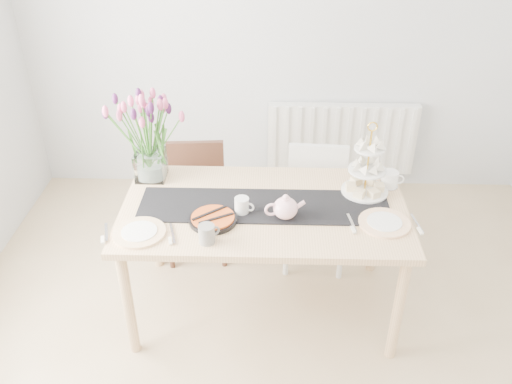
{
  "coord_description": "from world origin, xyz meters",
  "views": [
    {
      "loc": [
        -0.08,
        -1.8,
        2.43
      ],
      "look_at": [
        -0.15,
        0.67,
        0.88
      ],
      "focal_mm": 38.0,
      "sensor_mm": 36.0,
      "label": 1
    }
  ],
  "objects_px": {
    "chair_white": "(316,198)",
    "mug_grey": "(207,234)",
    "chair_brown": "(197,192)",
    "radiator": "(341,139)",
    "tulip_vase": "(146,125)",
    "teapot": "(285,208)",
    "plate_left": "(139,233)",
    "cream_jug": "(389,179)",
    "tart_tin": "(213,219)",
    "mug_white": "(242,206)",
    "dining_table": "(264,218)",
    "plate_right": "(384,223)",
    "cake_stand": "(366,176)"
  },
  "relations": [
    {
      "from": "chair_white",
      "to": "mug_grey",
      "type": "height_order",
      "value": "mug_grey"
    },
    {
      "from": "chair_brown",
      "to": "radiator",
      "type": "bearing_deg",
      "value": 33.53
    },
    {
      "from": "tulip_vase",
      "to": "teapot",
      "type": "bearing_deg",
      "value": -27.22
    },
    {
      "from": "chair_white",
      "to": "plate_left",
      "type": "relative_size",
      "value": 2.91
    },
    {
      "from": "chair_white",
      "to": "plate_left",
      "type": "distance_m",
      "value": 1.32
    },
    {
      "from": "radiator",
      "to": "cream_jug",
      "type": "distance_m",
      "value": 1.28
    },
    {
      "from": "tulip_vase",
      "to": "plate_left",
      "type": "bearing_deg",
      "value": -85.53
    },
    {
      "from": "tart_tin",
      "to": "plate_left",
      "type": "xyz_separation_m",
      "value": [
        -0.37,
        -0.12,
        -0.01
      ]
    },
    {
      "from": "tulip_vase",
      "to": "cream_jug",
      "type": "distance_m",
      "value": 1.46
    },
    {
      "from": "tulip_vase",
      "to": "mug_white",
      "type": "distance_m",
      "value": 0.74
    },
    {
      "from": "dining_table",
      "to": "teapot",
      "type": "xyz_separation_m",
      "value": [
        0.12,
        -0.11,
        0.14
      ]
    },
    {
      "from": "mug_white",
      "to": "dining_table",
      "type": "bearing_deg",
      "value": 45.36
    },
    {
      "from": "dining_table",
      "to": "teapot",
      "type": "height_order",
      "value": "teapot"
    },
    {
      "from": "mug_white",
      "to": "plate_right",
      "type": "relative_size",
      "value": 0.34
    },
    {
      "from": "cake_stand",
      "to": "tart_tin",
      "type": "bearing_deg",
      "value": -159.73
    },
    {
      "from": "dining_table",
      "to": "chair_brown",
      "type": "bearing_deg",
      "value": 127.33
    },
    {
      "from": "cream_jug",
      "to": "plate_left",
      "type": "height_order",
      "value": "cream_jug"
    },
    {
      "from": "chair_brown",
      "to": "mug_grey",
      "type": "distance_m",
      "value": 1.03
    },
    {
      "from": "dining_table",
      "to": "chair_brown",
      "type": "distance_m",
      "value": 0.81
    },
    {
      "from": "chair_white",
      "to": "mug_white",
      "type": "xyz_separation_m",
      "value": [
        -0.46,
        -0.61,
        0.33
      ]
    },
    {
      "from": "mug_grey",
      "to": "plate_right",
      "type": "xyz_separation_m",
      "value": [
        0.93,
        0.19,
        -0.04
      ]
    },
    {
      "from": "chair_white",
      "to": "cream_jug",
      "type": "relative_size",
      "value": 8.06
    },
    {
      "from": "tulip_vase",
      "to": "plate_right",
      "type": "bearing_deg",
      "value": -18.65
    },
    {
      "from": "mug_grey",
      "to": "plate_right",
      "type": "height_order",
      "value": "mug_grey"
    },
    {
      "from": "teapot",
      "to": "tart_tin",
      "type": "bearing_deg",
      "value": 174.11
    },
    {
      "from": "cake_stand",
      "to": "tart_tin",
      "type": "distance_m",
      "value": 0.92
    },
    {
      "from": "plate_left",
      "to": "tulip_vase",
      "type": "bearing_deg",
      "value": 94.47
    },
    {
      "from": "chair_brown",
      "to": "tulip_vase",
      "type": "bearing_deg",
      "value": -128.65
    },
    {
      "from": "plate_right",
      "to": "mug_white",
      "type": "bearing_deg",
      "value": 173.91
    },
    {
      "from": "teapot",
      "to": "plate_left",
      "type": "bearing_deg",
      "value": -179.64
    },
    {
      "from": "cream_jug",
      "to": "plate_right",
      "type": "height_order",
      "value": "cream_jug"
    },
    {
      "from": "cake_stand",
      "to": "mug_white",
      "type": "height_order",
      "value": "cake_stand"
    },
    {
      "from": "radiator",
      "to": "tart_tin",
      "type": "bearing_deg",
      "value": -118.59
    },
    {
      "from": "tart_tin",
      "to": "plate_right",
      "type": "relative_size",
      "value": 0.94
    },
    {
      "from": "teapot",
      "to": "chair_brown",
      "type": "bearing_deg",
      "value": 117.18
    },
    {
      "from": "cake_stand",
      "to": "radiator",
      "type": "bearing_deg",
      "value": 88.8
    },
    {
      "from": "tart_tin",
      "to": "mug_grey",
      "type": "relative_size",
      "value": 2.61
    },
    {
      "from": "chair_white",
      "to": "teapot",
      "type": "relative_size",
      "value": 3.77
    },
    {
      "from": "tulip_vase",
      "to": "mug_grey",
      "type": "relative_size",
      "value": 6.37
    },
    {
      "from": "cake_stand",
      "to": "teapot",
      "type": "relative_size",
      "value": 1.86
    },
    {
      "from": "chair_white",
      "to": "cream_jug",
      "type": "xyz_separation_m",
      "value": [
        0.39,
        -0.31,
        0.34
      ]
    },
    {
      "from": "dining_table",
      "to": "teapot",
      "type": "distance_m",
      "value": 0.22
    },
    {
      "from": "cream_jug",
      "to": "mug_grey",
      "type": "height_order",
      "value": "same"
    },
    {
      "from": "chair_brown",
      "to": "chair_white",
      "type": "xyz_separation_m",
      "value": [
        0.82,
        -0.07,
        0.01
      ]
    },
    {
      "from": "chair_brown",
      "to": "tart_tin",
      "type": "relative_size",
      "value": 3.0
    },
    {
      "from": "mug_grey",
      "to": "mug_white",
      "type": "bearing_deg",
      "value": 22.84
    },
    {
      "from": "chair_brown",
      "to": "cream_jug",
      "type": "relative_size",
      "value": 7.83
    },
    {
      "from": "chair_brown",
      "to": "tart_tin",
      "type": "distance_m",
      "value": 0.86
    },
    {
      "from": "radiator",
      "to": "mug_white",
      "type": "xyz_separation_m",
      "value": [
        -0.73,
        -1.53,
        0.35
      ]
    },
    {
      "from": "cream_jug",
      "to": "dining_table",
      "type": "bearing_deg",
      "value": -153.61
    }
  ]
}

